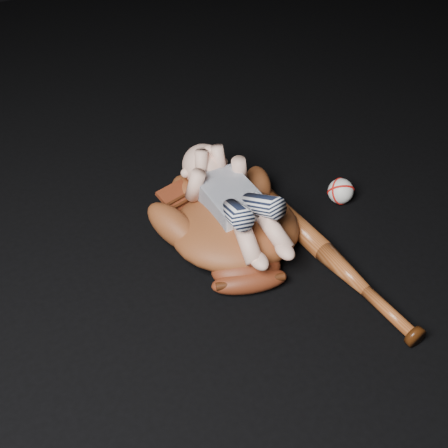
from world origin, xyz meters
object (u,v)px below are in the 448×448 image
at_px(baseball, 341,191).
at_px(baseball_bat, 332,259).
at_px(newborn_baby, 237,199).
at_px(baseball_glove, 235,224).

bearing_deg(baseball, baseball_bat, -132.60).
xyz_separation_m(newborn_baby, baseball_bat, (0.14, -0.18, -0.10)).
xyz_separation_m(baseball_glove, baseball_bat, (0.15, -0.17, -0.04)).
distance_m(baseball_glove, newborn_baby, 0.06).
xyz_separation_m(baseball_glove, baseball, (0.31, 0.01, -0.03)).
height_order(baseball_bat, baseball, baseball).
relative_size(baseball_glove, newborn_baby, 1.07).
bearing_deg(baseball_glove, baseball_bat, -30.46).
distance_m(newborn_baby, baseball, 0.32).
relative_size(baseball_bat, baseball, 8.00).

